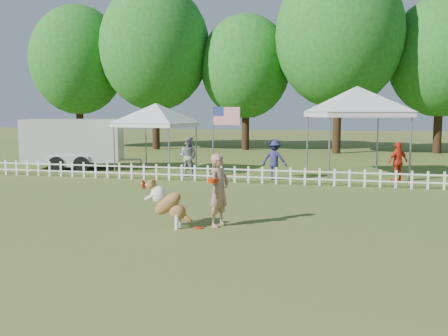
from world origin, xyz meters
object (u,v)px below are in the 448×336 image
spectator_b (274,160)px  spectator_c (398,162)px  flag_pole (213,144)px  cargo_trailer (74,144)px  handler (219,190)px  spectator_a (188,157)px  canopy_tent_left (156,138)px  frisbee_on_turf (199,228)px  dog (169,204)px  canopy_tent_right (356,132)px

spectator_b → spectator_c: (4.44, 0.58, -0.03)m
flag_pole → cargo_trailer: bearing=161.1°
handler → spectator_a: bearing=42.0°
canopy_tent_left → cargo_trailer: 3.94m
frisbee_on_turf → dog: bearing=-171.7°
flag_pole → spectator_a: flag_pole is taller
handler → canopy_tent_right: bearing=2.5°
canopy_tent_left → cargo_trailer: canopy_tent_left is taller
dog → canopy_tent_right: canopy_tent_right is taller
spectator_a → spectator_c: spectator_a is taller
spectator_b → canopy_tent_right: bearing=-137.1°
dog → canopy_tent_left: (-4.07, 9.60, 0.89)m
spectator_a → spectator_b: size_ratio=1.04×
handler → dog: bearing=130.1°
canopy_tent_right → cargo_trailer: canopy_tent_right is taller
flag_pole → spectator_b: 2.44m
dog → canopy_tent_left: canopy_tent_left is taller
canopy_tent_right → spectator_b: 3.66m
spectator_a → spectator_b: 3.44m
frisbee_on_turf → handler: bearing=37.4°
spectator_a → handler: bearing=121.2°
frisbee_on_turf → spectator_b: bearing=86.7°
canopy_tent_right → cargo_trailer: (-12.08, -0.62, -0.60)m
spectator_a → spectator_c: (7.88, 0.43, -0.06)m
handler → dog: size_ratio=1.52×
dog → spectator_a: size_ratio=0.68×
spectator_b → spectator_a: bearing=6.8°
flag_pole → spectator_c: 6.78m
canopy_tent_left → spectator_c: canopy_tent_left is taller
handler → spectator_c: 9.65m
dog → flag_pole: flag_pole is taller
handler → spectator_c: (4.53, 8.52, -0.08)m
spectator_b → flag_pole: bearing=36.3°
cargo_trailer → spectator_c: (13.58, -0.75, -0.40)m
spectator_c → dog: bearing=19.3°
dog → canopy_tent_left: size_ratio=0.38×
cargo_trailer → spectator_a: bearing=-29.8°
handler → spectator_b: (0.09, 7.94, -0.05)m
handler → spectator_b: bearing=18.9°
canopy_tent_left → flag_pole: 3.88m
cargo_trailer → spectator_c: cargo_trailer is taller
spectator_c → frisbee_on_turf: bearing=22.1°
flag_pole → frisbee_on_turf: bearing=-77.3°
cargo_trailer → flag_pole: (7.03, -2.40, 0.25)m
spectator_c → handler: bearing=23.3°
flag_pole → spectator_a: (-1.34, 1.22, -0.60)m
cargo_trailer → canopy_tent_left: bearing=-19.1°
canopy_tent_left → flag_pole: canopy_tent_left is taller
spectator_a → spectator_b: spectator_a is taller
canopy_tent_right → spectator_b: canopy_tent_right is taller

